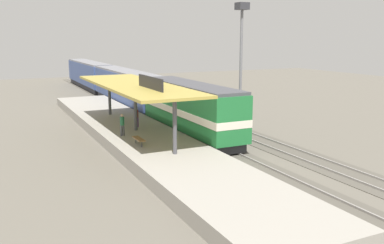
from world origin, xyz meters
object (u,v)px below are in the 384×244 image
object	(u,v)px
platform_bench	(139,139)
person_walking	(122,124)
light_mast	(241,37)
person_waiting	(136,116)
passenger_carriage_front	(127,88)
locomotive	(190,109)
passenger_carriage_rear	(89,74)

from	to	relation	value
platform_bench	person_walking	world-z (taller)	person_walking
light_mast	person_walking	world-z (taller)	light_mast
platform_bench	person_walking	size ratio (longest dim) A/B	0.99
person_waiting	person_walking	bearing A→B (deg)	-128.21
platform_bench	passenger_carriage_front	bearing A→B (deg)	74.82
platform_bench	person_waiting	size ratio (longest dim) A/B	0.99
locomotive	passenger_carriage_rear	distance (m)	38.80
passenger_carriage_front	person_walking	size ratio (longest dim) A/B	11.70
light_mast	platform_bench	bearing A→B (deg)	-147.97
platform_bench	passenger_carriage_front	xyz separation A→B (m)	(6.00, 22.12, 0.97)
passenger_carriage_front	locomotive	bearing A→B (deg)	-90.00
locomotive	person_waiting	size ratio (longest dim) A/B	8.44
passenger_carriage_front	light_mast	size ratio (longest dim) A/B	1.71
platform_bench	passenger_carriage_rear	bearing A→B (deg)	82.04
light_mast	person_walking	size ratio (longest dim) A/B	6.84
passenger_carriage_front	person_waiting	size ratio (longest dim) A/B	11.70
person_walking	light_mast	bearing A→B (deg)	20.77
locomotive	person_walking	bearing A→B (deg)	-172.72
platform_bench	locomotive	world-z (taller)	locomotive
platform_bench	passenger_carriage_front	size ratio (longest dim) A/B	0.08
platform_bench	person_walking	distance (m)	3.37
person_waiting	light_mast	bearing A→B (deg)	12.99
light_mast	person_waiting	distance (m)	13.93
platform_bench	light_mast	distance (m)	17.74
passenger_carriage_rear	person_walking	bearing A→B (deg)	-98.88
platform_bench	person_waiting	distance (m)	6.16
passenger_carriage_rear	light_mast	bearing A→B (deg)	-77.18
platform_bench	passenger_carriage_rear	size ratio (longest dim) A/B	0.08
locomotive	person_waiting	xyz separation A→B (m)	(-4.19, 1.75, -0.56)
passenger_carriage_rear	light_mast	size ratio (longest dim) A/B	1.71
locomotive	light_mast	distance (m)	10.82
platform_bench	person_walking	xyz separation A→B (m)	(-0.19, 3.33, 0.51)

